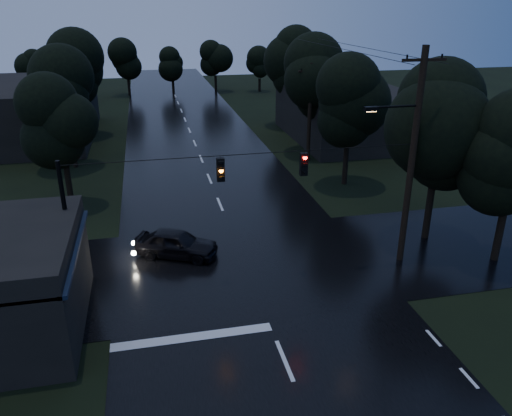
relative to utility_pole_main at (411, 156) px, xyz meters
name	(u,v)px	position (x,y,z in m)	size (l,w,h in m)	color
main_road	(201,159)	(-7.41, 19.00, -5.26)	(12.00, 120.00, 0.02)	black
cross_street	(245,266)	(-7.41, 1.00, -5.26)	(60.00, 9.00, 0.02)	black
building_far_right	(348,114)	(6.59, 23.00, -3.06)	(10.00, 14.00, 4.40)	black
building_far_left	(34,111)	(-21.41, 29.00, -2.76)	(10.00, 16.00, 5.00)	black
utility_pole_main	(411,156)	(0.00, 0.00, 0.00)	(3.50, 0.30, 10.00)	black
utility_pole_far	(310,111)	(0.89, 17.00, -1.38)	(2.00, 0.30, 7.50)	black
anchor_pole_left	(68,232)	(-14.91, 0.00, -2.26)	(0.18, 0.18, 6.00)	black
span_signals	(262,166)	(-6.85, -0.01, -0.01)	(15.00, 0.37, 1.12)	black
tree_corner_near	(440,127)	(2.59, 2.00, 0.74)	(4.48, 4.48, 9.44)	black
tree_left_a	(59,121)	(-16.41, 11.00, -0.02)	(3.92, 3.92, 8.26)	black
tree_left_b	(65,93)	(-17.01, 19.00, 0.36)	(4.20, 4.20, 8.85)	black
tree_left_c	(72,71)	(-17.61, 29.00, 0.74)	(4.48, 4.48, 9.44)	black
tree_right_a	(350,102)	(1.59, 11.00, 0.36)	(4.20, 4.20, 8.85)	black
tree_right_b	(318,79)	(2.19, 19.00, 0.74)	(4.48, 4.48, 9.44)	black
tree_right_c	(291,61)	(2.79, 29.00, 1.11)	(4.76, 4.76, 10.03)	black
car	(176,243)	(-10.51, 2.71, -4.57)	(1.63, 4.05, 1.38)	black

